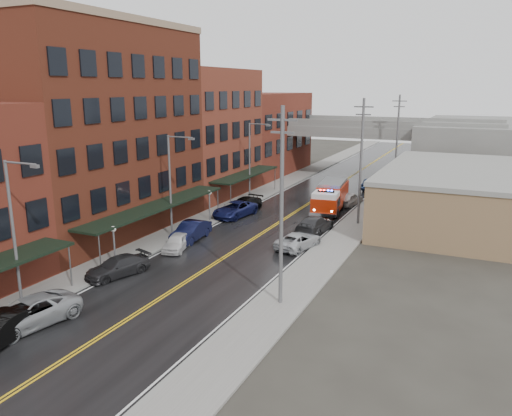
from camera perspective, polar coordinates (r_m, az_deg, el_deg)
The scene contains 32 objects.
road at distance 46.85m, azimuth 1.52°, elevation -2.40°, with size 11.00×160.00×0.02m, color black.
sidewalk_left at distance 50.06m, azimuth -6.18°, elevation -1.34°, with size 3.00×160.00×0.15m, color slate.
sidewalk_right at distance 44.59m, azimuth 10.18°, elevation -3.37°, with size 3.00×160.00×0.15m, color slate.
curb_left at distance 49.25m, azimuth -4.53°, elevation -1.55°, with size 0.30×160.00×0.15m, color gray.
curb_right at distance 45.00m, azimuth 8.15°, elevation -3.13°, with size 0.30×160.00×0.15m, color gray.
brick_building_b at distance 46.47m, azimuth -17.42°, elevation 8.15°, with size 9.00×20.00×18.00m, color #502015.
brick_building_c at distance 60.69m, azimuth -6.16°, elevation 8.44°, with size 9.00×15.00×15.00m, color brown.
brick_building_far at distance 76.31m, azimuth 0.68°, elevation 8.47°, with size 9.00×20.00×12.00m, color brown.
tan_building at distance 52.47m, azimuth 22.36°, elevation 1.12°, with size 14.00×22.00×5.00m, color #8D704B.
right_far_block at distance 81.87m, azimuth 24.95°, elevation 6.15°, with size 18.00×30.00×8.00m, color slate.
awning_1 at distance 43.79m, azimuth -11.19°, elevation 0.22°, with size 2.60×18.00×3.09m.
awning_2 at distance 58.54m, azimuth -1.14°, elevation 3.87°, with size 2.60×13.00×3.09m.
globe_lamp_1 at distance 38.03m, azimuth -15.96°, elevation -3.18°, with size 0.44×0.44×3.12m.
globe_lamp_2 at distance 49.07m, azimuth -5.35°, elevation 1.07°, with size 0.44×0.44×3.12m.
street_lamp_0 at distance 32.03m, azimuth -25.78°, elevation -1.85°, with size 2.64×0.22×9.00m.
street_lamp_1 at distance 43.61m, azimuth -9.55°, elevation 3.19°, with size 2.64×0.22×9.00m.
street_lamp_2 at distance 57.35m, azimuth -0.52°, elevation 5.89°, with size 2.64×0.22×9.00m.
utility_pole_0 at distance 29.18m, azimuth 2.93°, elevation 0.39°, with size 1.80×0.24×12.00m.
utility_pole_1 at distance 48.02m, azimuth 11.92°, elevation 5.40°, with size 1.80×0.24×12.00m.
utility_pole_2 at distance 67.53m, azimuth 15.82°, elevation 7.52°, with size 1.80×0.24×12.00m.
overpass at distance 75.81m, azimuth 11.25°, elevation 8.16°, with size 40.00×10.00×7.50m.
fire_truck at distance 53.84m, azimuth 8.52°, elevation 1.38°, with size 4.03×8.51×3.02m.
parked_car_left_2 at distance 30.97m, azimuth -24.59°, elevation -10.87°, with size 2.64×5.72×1.59m, color #95999C.
parked_car_left_3 at distance 36.64m, azimuth -15.55°, elevation -6.48°, with size 1.92×4.73×1.37m, color #272629.
parked_car_left_4 at distance 41.27m, azimuth -9.01°, elevation -3.86°, with size 1.59×3.95×1.34m, color silver.
parked_car_left_5 at distance 43.60m, azimuth -7.46°, elevation -2.65°, with size 1.73×4.95×1.63m, color black.
parked_car_left_6 at distance 51.04m, azimuth -2.43°, elevation -0.16°, with size 2.56×5.56×1.54m, color #14194B.
parked_car_left_7 at distance 52.90m, azimuth -1.40°, elevation 0.33°, with size 2.11×5.20×1.51m, color black.
parked_car_right_0 at distance 41.30m, azimuth 4.89°, elevation -3.72°, with size 2.23×4.84×1.34m, color #B2B6BB.
parked_car_right_1 at distance 45.74m, azimuth 6.70°, elevation -1.88°, with size 2.21×5.43×1.58m, color #2B2C2E.
parked_car_right_2 at distance 56.96m, azimuth 10.64°, elevation 1.05°, with size 1.76×4.37×1.49m, color #B7B7B7.
parked_car_right_3 at distance 66.02m, azimuth 13.08°, elevation 2.65°, with size 1.52×4.37×1.44m, color black.
Camera 1 is at (17.72, -11.37, 13.05)m, focal length 35.00 mm.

